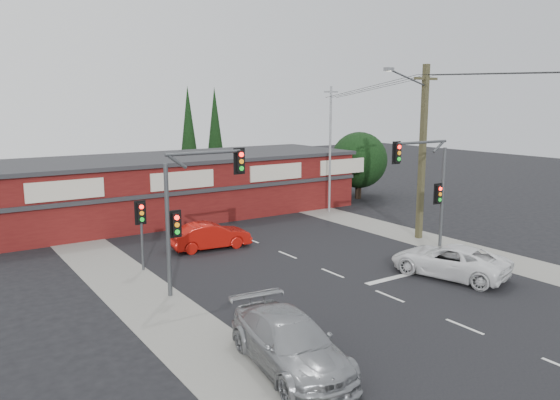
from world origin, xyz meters
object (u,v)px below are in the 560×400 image
red_sedan (210,236)px  shop_building (173,186)px  white_suv (449,260)px  silver_suv (290,343)px  utility_pole (421,147)px

red_sedan → shop_building: shop_building is taller
white_suv → silver_suv: bearing=-0.3°
red_sedan → white_suv: bearing=-140.3°
shop_building → red_sedan: bearing=-100.9°
white_suv → utility_pole: utility_pole is taller
silver_suv → shop_building: 23.62m
red_sedan → utility_pole: utility_pole is taller
white_suv → silver_suv: (-11.11, -3.15, 0.06)m
shop_building → utility_pole: (9.36, -14.00, 3.26)m
utility_pole → red_sedan: bearing=157.0°
red_sedan → utility_pole: 12.98m
red_sedan → utility_pole: size_ratio=0.44×
silver_suv → red_sedan: silver_suv is taller
silver_suv → shop_building: size_ratio=0.20×
red_sedan → utility_pole: (11.14, -4.72, 4.67)m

